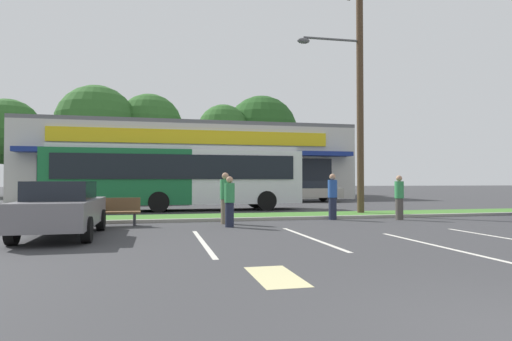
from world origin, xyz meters
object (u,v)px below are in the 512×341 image
(city_bus, at_px, (178,176))
(car_1, at_px, (136,192))
(utility_pole, at_px, (357,86))
(pedestrian_mid, at_px, (399,197))
(pedestrian_far, at_px, (230,202))
(pedestrian_by_pole, at_px, (225,198))
(car_4, at_px, (62,208))
(car_0, at_px, (309,191))
(pedestrian_near_bench, at_px, (333,197))
(bus_stop_bench, at_px, (115,211))

(city_bus, distance_m, car_1, 6.34)
(utility_pole, distance_m, car_1, 15.35)
(pedestrian_mid, distance_m, pedestrian_far, 6.94)
(utility_pole, xyz_separation_m, city_bus, (-7.54, 4.89, -3.92))
(pedestrian_by_pole, xyz_separation_m, pedestrian_far, (-0.03, -1.08, -0.07))
(pedestrian_mid, xyz_separation_m, pedestrian_far, (-6.85, -1.14, -0.03))
(city_bus, xyz_separation_m, car_4, (-3.51, -9.84, -1.00))
(car_0, bearing_deg, pedestrian_mid, 83.94)
(city_bus, relative_size, pedestrian_by_pole, 7.01)
(pedestrian_mid, bearing_deg, city_bus, 15.72)
(pedestrian_mid, relative_size, pedestrian_far, 1.04)
(car_4, height_order, pedestrian_mid, pedestrian_mid)
(car_1, bearing_deg, city_bus, -68.49)
(pedestrian_near_bench, bearing_deg, pedestrian_far, -50.89)
(utility_pole, height_order, car_4, utility_pole)
(city_bus, xyz_separation_m, car_1, (-2.30, 5.83, -0.96))
(car_0, bearing_deg, pedestrian_by_pole, 59.70)
(city_bus, distance_m, car_0, 11.92)
(bus_stop_bench, distance_m, car_1, 13.11)
(city_bus, height_order, pedestrian_far, city_bus)
(utility_pole, xyz_separation_m, bus_stop_bench, (-9.92, -2.39, -5.19))
(car_1, bearing_deg, car_0, 5.34)
(car_1, height_order, car_4, car_1)
(pedestrian_near_bench, distance_m, pedestrian_by_pole, 4.38)
(car_4, bearing_deg, pedestrian_near_bench, -70.55)
(car_1, bearing_deg, pedestrian_near_bench, -57.52)
(car_4, xyz_separation_m, pedestrian_by_pole, (4.82, 2.54, 0.14))
(utility_pole, relative_size, bus_stop_bench, 6.67)
(bus_stop_bench, height_order, car_0, car_0)
(car_1, bearing_deg, bus_stop_bench, -90.32)
(pedestrian_by_pole, bearing_deg, city_bus, 40.21)
(pedestrian_by_pole, relative_size, pedestrian_far, 1.09)
(pedestrian_by_pole, xyz_separation_m, pedestrian_mid, (6.82, 0.06, -0.04))
(car_0, distance_m, car_4, 21.33)
(bus_stop_bench, relative_size, car_1, 0.34)
(city_bus, bearing_deg, pedestrian_by_pole, -80.27)
(bus_stop_bench, height_order, pedestrian_near_bench, pedestrian_near_bench)
(pedestrian_near_bench, xyz_separation_m, pedestrian_mid, (2.50, -0.63, -0.03))
(bus_stop_bench, bearing_deg, utility_pole, -166.47)
(utility_pole, height_order, pedestrian_far, utility_pole)
(utility_pole, height_order, pedestrian_by_pole, utility_pole)
(bus_stop_bench, distance_m, pedestrian_far, 3.83)
(pedestrian_mid, bearing_deg, bus_stop_bench, 57.60)
(pedestrian_mid, bearing_deg, utility_pole, -18.74)
(utility_pole, distance_m, car_4, 13.08)
(car_0, xyz_separation_m, car_1, (-11.93, -1.12, 0.03))
(car_4, height_order, pedestrian_near_bench, pedestrian_near_bench)
(utility_pole, relative_size, car_1, 2.27)
(pedestrian_by_pole, height_order, pedestrian_far, pedestrian_by_pole)
(utility_pole, distance_m, pedestrian_near_bench, 5.45)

